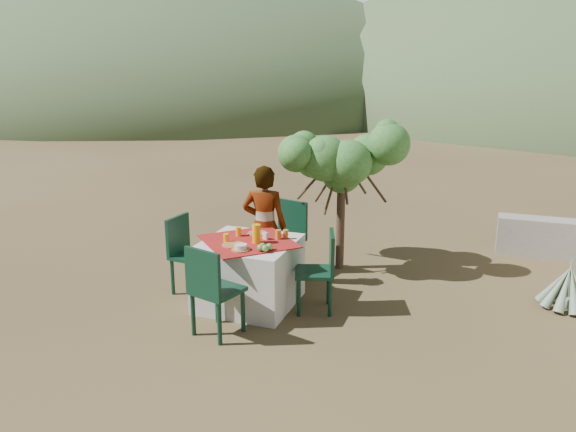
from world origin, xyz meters
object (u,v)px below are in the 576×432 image
object	(u,v)px
agave	(568,288)
chair_left	(186,250)
chair_right	(321,268)
chair_near	(212,288)
person	(265,226)
shrub_tree	(347,167)
juice_pitcher	(256,234)
chair_far	(287,234)
table	(249,273)

from	to	relation	value
agave	chair_left	bearing A→B (deg)	-166.53
chair_right	chair_near	bearing A→B (deg)	-59.17
person	shrub_tree	distance (m)	1.36
chair_left	juice_pitcher	world-z (taller)	juice_pitcher
agave	juice_pitcher	bearing A→B (deg)	-160.68
person	chair_right	bearing A→B (deg)	141.13
chair_far	chair_left	world-z (taller)	chair_far
chair_left	chair_right	size ratio (longest dim) A/B	1.02
chair_near	agave	distance (m)	4.01
chair_right	juice_pitcher	distance (m)	0.81
shrub_tree	agave	size ratio (longest dim) A/B	2.51
chair_right	person	size ratio (longest dim) A/B	0.60
chair_left	agave	bearing A→B (deg)	-70.85
table	juice_pitcher	bearing A→B (deg)	-15.67
chair_right	person	world-z (taller)	person
chair_right	table	bearing A→B (deg)	-100.13
table	chair_right	bearing A→B (deg)	7.91
chair_right	juice_pitcher	world-z (taller)	juice_pitcher
chair_left	agave	distance (m)	4.44
chair_near	agave	xyz separation A→B (m)	(3.47, 2.00, -0.30)
juice_pitcher	chair_near	bearing A→B (deg)	-99.68
chair_far	chair_near	bearing A→B (deg)	-77.32
chair_far	juice_pitcher	size ratio (longest dim) A/B	4.60
shrub_tree	table	bearing A→B (deg)	-115.58
chair_right	shrub_tree	size ratio (longest dim) A/B	0.52
table	chair_right	xyz separation A→B (m)	(0.83, 0.11, 0.12)
chair_near	person	size ratio (longest dim) A/B	0.63
chair_near	table	bearing A→B (deg)	-75.91
shrub_tree	juice_pitcher	distance (m)	1.77
chair_left	person	distance (m)	0.99
chair_far	agave	bearing A→B (deg)	17.33
chair_near	juice_pitcher	world-z (taller)	juice_pitcher
shrub_tree	juice_pitcher	bearing A→B (deg)	-111.59
person	chair_left	bearing A→B (deg)	24.66
agave	table	bearing A→B (deg)	-161.76
table	juice_pitcher	distance (m)	0.50
chair_left	chair_right	bearing A→B (deg)	-83.96
chair_right	agave	xyz separation A→B (m)	(2.62, 1.02, -0.27)
chair_near	agave	size ratio (longest dim) A/B	1.38
table	person	world-z (taller)	person
chair_left	juice_pitcher	bearing A→B (deg)	-92.29
juice_pitcher	agave	bearing A→B (deg)	19.32
chair_far	table	bearing A→B (deg)	-78.64
chair_far	agave	xyz separation A→B (m)	(3.36, 0.07, -0.30)
juice_pitcher	person	bearing A→B (deg)	104.56
chair_left	person	xyz separation A→B (m)	(0.80, 0.53, 0.24)
chair_right	juice_pitcher	xyz separation A→B (m)	(-0.71, -0.15, 0.36)
table	agave	distance (m)	3.63
shrub_tree	juice_pitcher	world-z (taller)	shrub_tree
shrub_tree	juice_pitcher	size ratio (longest dim) A/B	8.34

